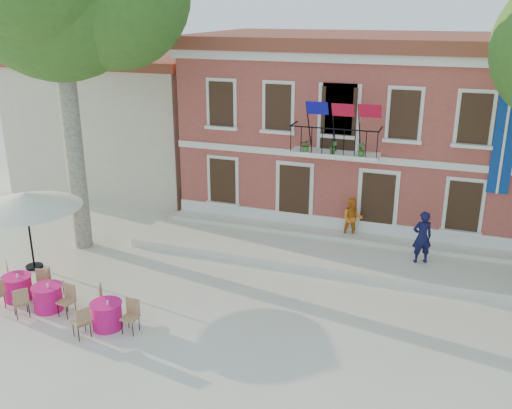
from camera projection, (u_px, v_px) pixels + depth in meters
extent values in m
plane|color=beige|center=(227.00, 301.00, 17.47)|extent=(90.00, 90.00, 0.00)
cube|color=#A4513B|center=(357.00, 130.00, 24.59)|extent=(13.00, 8.00, 7.00)
cube|color=brown|center=(362.00, 40.00, 23.36)|extent=(13.50, 8.50, 0.50)
cube|color=silver|center=(342.00, 58.00, 19.97)|extent=(13.30, 0.35, 0.35)
cube|color=silver|center=(335.00, 154.00, 20.63)|extent=(3.20, 0.90, 0.15)
cube|color=black|center=(334.00, 129.00, 19.94)|extent=(3.20, 0.04, 0.04)
cube|color=navy|center=(504.00, 142.00, 18.93)|extent=(0.70, 0.05, 3.60)
cube|color=#0E0D91|center=(307.00, 108.00, 19.67)|extent=(0.76, 0.27, 0.47)
cube|color=#BA0C28|center=(332.00, 109.00, 19.39)|extent=(0.76, 0.29, 0.47)
cube|color=#BA0C28|center=(359.00, 111.00, 19.10)|extent=(0.76, 0.27, 0.47)
imported|color=#26591E|center=(306.00, 145.00, 20.57)|extent=(0.43, 0.37, 0.48)
imported|color=#26591E|center=(333.00, 147.00, 20.26)|extent=(0.26, 0.21, 0.48)
imported|color=#26591E|center=(361.00, 150.00, 19.94)|extent=(0.27, 0.27, 0.48)
cube|color=beige|center=(137.00, 121.00, 29.29)|extent=(9.00, 9.00, 6.00)
cube|color=brown|center=(132.00, 57.00, 28.24)|extent=(9.40, 9.40, 0.40)
cube|color=silver|center=(324.00, 251.00, 20.70)|extent=(14.00, 3.40, 0.30)
cylinder|color=#A59E84|center=(73.00, 143.00, 20.26)|extent=(0.65, 0.65, 7.91)
cylinder|color=black|center=(34.00, 266.00, 19.72)|extent=(0.58, 0.58, 0.08)
cylinder|color=black|center=(30.00, 235.00, 19.33)|extent=(0.07, 0.07, 2.42)
cone|color=white|center=(25.00, 200.00, 18.92)|extent=(3.67, 3.67, 0.53)
imported|color=#0F0F33|center=(422.00, 237.00, 19.15)|extent=(0.79, 0.68, 1.84)
imported|color=orange|center=(352.00, 219.00, 21.17)|extent=(0.89, 0.76, 1.58)
cylinder|color=#E9167C|center=(48.00, 298.00, 16.87)|extent=(0.84, 0.84, 0.75)
cylinder|color=#E9167C|center=(46.00, 287.00, 16.75)|extent=(0.90, 0.90, 0.02)
cube|color=tan|center=(55.00, 284.00, 17.55)|extent=(0.54, 0.54, 0.95)
cube|color=tan|center=(21.00, 302.00, 16.47)|extent=(0.59, 0.59, 0.95)
cube|color=tan|center=(66.00, 301.00, 16.50)|extent=(0.48, 0.48, 0.95)
cylinder|color=#E9167C|center=(107.00, 316.00, 15.92)|extent=(0.84, 0.84, 0.75)
cylinder|color=#E9167C|center=(106.00, 303.00, 15.80)|extent=(0.90, 0.90, 0.02)
cube|color=tan|center=(130.00, 317.00, 15.65)|extent=(0.42, 0.42, 0.95)
cube|color=tan|center=(108.00, 300.00, 16.59)|extent=(0.57, 0.57, 0.95)
cube|color=tan|center=(81.00, 321.00, 15.43)|extent=(0.57, 0.57, 0.95)
cylinder|color=#E9167C|center=(18.00, 288.00, 17.48)|extent=(0.84, 0.84, 0.75)
cylinder|color=#E9167C|center=(16.00, 277.00, 17.36)|extent=(0.90, 0.90, 0.02)
cube|color=tan|center=(41.00, 286.00, 17.41)|extent=(0.52, 0.52, 0.95)
cube|color=tan|center=(15.00, 275.00, 18.08)|extent=(0.59, 0.59, 0.95)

